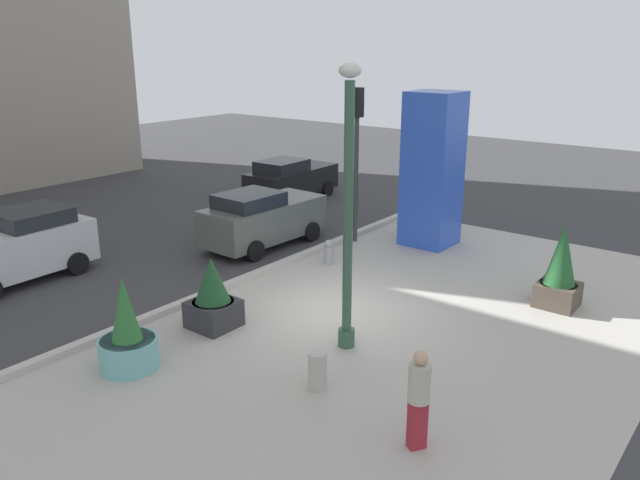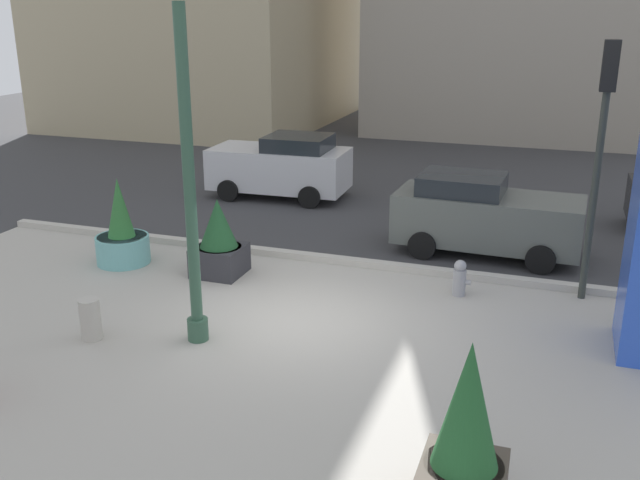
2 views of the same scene
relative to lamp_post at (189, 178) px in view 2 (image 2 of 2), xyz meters
name	(u,v)px [view 2 (image 2 of 2)]	position (x,y,z in m)	size (l,w,h in m)	color
ground_plane	(359,252)	(1.36, 5.32, -2.88)	(60.00, 60.00, 0.00)	#38383A
plaza_pavement	(254,370)	(1.36, -0.68, -2.88)	(18.00, 10.00, 0.02)	#ADA89E
curb_strip	(348,261)	(1.36, 4.44, -2.80)	(18.00, 0.24, 0.16)	#B7B2A8
lamp_post	(189,178)	(0.00, 0.00, 0.00)	(0.44, 0.44, 5.91)	#335642
potted_plant_curbside	(219,241)	(-1.08, 2.98, -2.13)	(1.01, 1.01, 1.67)	#2D2D33
potted_plant_mid_plaza	(122,235)	(-3.45, 2.91, -2.22)	(1.18, 1.18, 1.95)	#6BB2B2
potted_plant_by_pillar	(466,438)	(4.95, -2.88, -1.93)	(0.96, 0.96, 2.13)	#4C4238
fire_hydrant	(460,278)	(3.97, 3.47, -2.51)	(0.36, 0.26, 0.75)	#99999E
concrete_bollard	(90,319)	(-1.76, -0.58, -2.50)	(0.36, 0.36, 0.75)	#B2ADA3
traffic_light_corner	(602,132)	(6.29, 4.14, 0.43)	(0.28, 0.42, 4.95)	#333833
car_intersection	(282,166)	(-2.26, 9.47, -1.93)	(4.13, 2.21, 1.89)	silver
car_curb_east	(484,216)	(4.09, 6.21, -1.96)	(4.26, 2.09, 1.83)	#565B56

